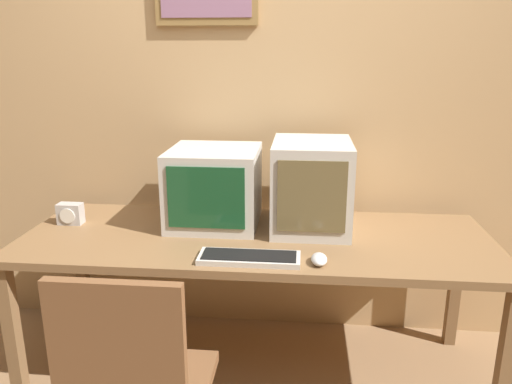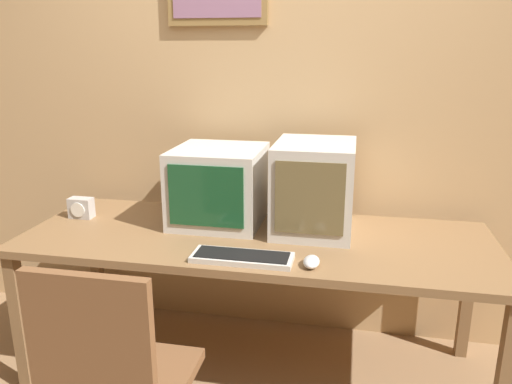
{
  "view_description": "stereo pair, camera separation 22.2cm",
  "coord_description": "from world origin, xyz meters",
  "px_view_note": "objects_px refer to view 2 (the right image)",
  "views": [
    {
      "loc": [
        0.21,
        -1.44,
        1.55
      ],
      "look_at": [
        0.0,
        0.69,
        0.93
      ],
      "focal_mm": 35.0,
      "sensor_mm": 36.0,
      "label": 1
    },
    {
      "loc": [
        0.43,
        -1.41,
        1.55
      ],
      "look_at": [
        0.0,
        0.69,
        0.93
      ],
      "focal_mm": 35.0,
      "sensor_mm": 36.0,
      "label": 2
    }
  ],
  "objects_px": {
    "monitor_right": "(314,187)",
    "mouse_near_keyboard": "(311,262)",
    "keyboard_main": "(242,257)",
    "desk_clock": "(81,208)",
    "monitor_left": "(219,185)"
  },
  "relations": [
    {
      "from": "keyboard_main",
      "to": "desk_clock",
      "type": "relative_size",
      "value": 3.52
    },
    {
      "from": "keyboard_main",
      "to": "desk_clock",
      "type": "height_order",
      "value": "desk_clock"
    },
    {
      "from": "monitor_left",
      "to": "mouse_near_keyboard",
      "type": "xyz_separation_m",
      "value": [
        0.5,
        -0.44,
        -0.17
      ]
    },
    {
      "from": "monitor_left",
      "to": "mouse_near_keyboard",
      "type": "height_order",
      "value": "monitor_left"
    },
    {
      "from": "desk_clock",
      "to": "keyboard_main",
      "type": "bearing_deg",
      "value": -21.18
    },
    {
      "from": "monitor_right",
      "to": "mouse_near_keyboard",
      "type": "distance_m",
      "value": 0.47
    },
    {
      "from": "monitor_right",
      "to": "mouse_near_keyboard",
      "type": "xyz_separation_m",
      "value": [
        0.03,
        -0.42,
        -0.19
      ]
    },
    {
      "from": "monitor_left",
      "to": "desk_clock",
      "type": "height_order",
      "value": "monitor_left"
    },
    {
      "from": "keyboard_main",
      "to": "desk_clock",
      "type": "xyz_separation_m",
      "value": [
        -0.92,
        0.36,
        0.04
      ]
    },
    {
      "from": "monitor_right",
      "to": "mouse_near_keyboard",
      "type": "bearing_deg",
      "value": -85.56
    },
    {
      "from": "monitor_left",
      "to": "keyboard_main",
      "type": "relative_size",
      "value": 1.07
    },
    {
      "from": "monitor_right",
      "to": "keyboard_main",
      "type": "relative_size",
      "value": 1.08
    },
    {
      "from": "monitor_left",
      "to": "monitor_right",
      "type": "height_order",
      "value": "monitor_right"
    },
    {
      "from": "monitor_right",
      "to": "desk_clock",
      "type": "xyz_separation_m",
      "value": [
        -1.17,
        -0.07,
        -0.16
      ]
    },
    {
      "from": "monitor_right",
      "to": "desk_clock",
      "type": "distance_m",
      "value": 1.18
    }
  ]
}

